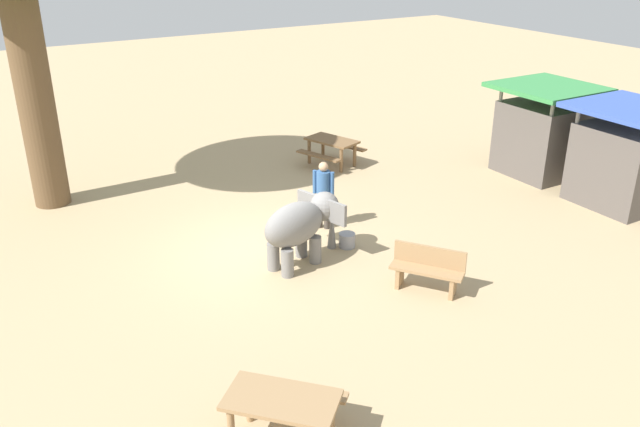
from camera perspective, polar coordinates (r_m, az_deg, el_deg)
name	(u,v)px	position (r m, az deg, el deg)	size (l,w,h in m)	color
ground_plane	(265,250)	(14.31, -4.79, -3.18)	(60.00, 60.00, 0.00)	tan
elephant	(301,224)	(13.37, -1.65, -0.91)	(1.45, 2.01, 1.39)	slate
person_handler	(323,190)	(14.92, 0.30, 2.07)	(0.41, 0.37, 1.62)	#3F3833
wooden_bench	(428,268)	(12.72, 9.37, -4.70)	(1.37, 1.15, 0.88)	#9E7A51
picnic_table_near	(332,146)	(19.19, 1.04, 5.93)	(1.91, 1.89, 0.78)	brown
picnic_table_far	(282,410)	(9.07, -3.35, -16.71)	(2.11, 2.11, 0.78)	#9E7A51
market_stall_green	(542,135)	(19.36, 18.76, 6.53)	(2.50, 2.50, 2.52)	#59514C
market_stall_blue	(623,161)	(17.88, 24.93, 4.18)	(2.50, 2.50, 2.52)	#59514C
feed_bucket	(347,240)	(14.34, 2.37, -2.34)	(0.36, 0.36, 0.32)	gray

